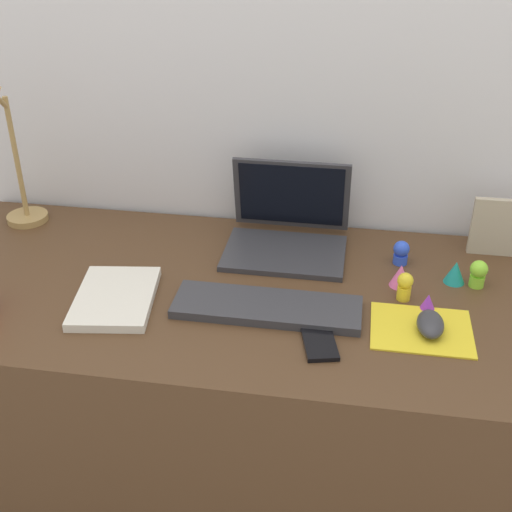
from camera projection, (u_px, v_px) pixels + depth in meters
ground_plane at (246, 507)px, 1.90m from camera, size 6.00×6.00×0.00m
back_wall at (269, 183)px, 1.82m from camera, size 2.78×0.05×1.67m
desk at (245, 409)px, 1.72m from camera, size 1.58×0.70×0.74m
laptop at (288, 227)px, 1.69m from camera, size 0.30×0.25×0.21m
keyboard at (267, 307)px, 1.45m from camera, size 0.41×0.13×0.02m
mousepad at (421, 329)px, 1.40m from camera, size 0.21×0.17×0.00m
mouse at (430, 324)px, 1.38m from camera, size 0.06×0.10×0.03m
cell_phone at (319, 341)px, 1.36m from camera, size 0.09×0.14×0.01m
desk_lamp at (11, 161)px, 1.72m from camera, size 0.11×0.16×0.39m
notebook_pad at (115, 298)px, 1.49m from camera, size 0.20×0.26×0.02m
picture_frame at (496, 227)px, 1.64m from camera, size 0.12×0.02×0.15m
toy_figurine_teal at (455, 272)px, 1.55m from camera, size 0.05×0.05×0.05m
toy_figurine_blue at (401, 252)px, 1.62m from camera, size 0.04×0.04×0.06m
toy_figurine_pink at (401, 275)px, 1.54m from camera, size 0.05×0.05×0.05m
toy_figurine_lime at (478, 273)px, 1.53m from camera, size 0.04×0.04×0.07m
toy_figurine_purple at (428, 302)px, 1.45m from camera, size 0.04×0.04×0.04m
toy_figurine_yellow at (405, 286)px, 1.48m from camera, size 0.04×0.04×0.07m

